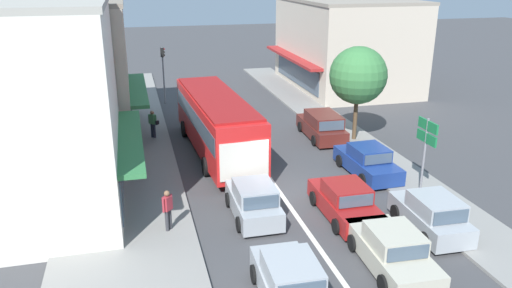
{
  "coord_description": "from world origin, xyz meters",
  "views": [
    {
      "loc": [
        -6.11,
        -20.14,
        9.59
      ],
      "look_at": [
        -0.27,
        2.89,
        1.2
      ],
      "focal_mm": 35.0,
      "sensor_mm": 36.0,
      "label": 1
    }
  ],
  "objects_px": {
    "traffic_light_downstreet": "(163,66)",
    "hatchback_queue_gap_filler": "(290,282)",
    "sedan_queue_far_back": "(392,251)",
    "directional_road_sign": "(426,139)",
    "sedan_adjacent_lane_lead": "(345,202)",
    "parked_sedan_kerb_second": "(367,162)",
    "parked_hatchback_kerb_front": "(431,215)",
    "hatchback_adjacent_lane_trail": "(254,201)",
    "street_tree_right": "(358,76)",
    "city_bus": "(216,120)",
    "pedestrian_with_handbag_near": "(153,122)",
    "parked_wagon_kerb_third": "(322,126)",
    "pedestrian_browsing_midblock": "(168,208)"
  },
  "relations": [
    {
      "from": "sedan_adjacent_lane_lead",
      "to": "pedestrian_browsing_midblock",
      "type": "height_order",
      "value": "pedestrian_browsing_midblock"
    },
    {
      "from": "hatchback_queue_gap_filler",
      "to": "traffic_light_downstreet",
      "type": "xyz_separation_m",
      "value": [
        -1.78,
        24.67,
        2.15
      ]
    },
    {
      "from": "parked_sedan_kerb_second",
      "to": "pedestrian_browsing_midblock",
      "type": "xyz_separation_m",
      "value": [
        -9.93,
        -3.43,
        0.4
      ]
    },
    {
      "from": "parked_hatchback_kerb_front",
      "to": "parked_wagon_kerb_third",
      "type": "height_order",
      "value": "parked_wagon_kerb_third"
    },
    {
      "from": "city_bus",
      "to": "pedestrian_with_handbag_near",
      "type": "xyz_separation_m",
      "value": [
        -3.24,
        3.16,
        -0.81
      ]
    },
    {
      "from": "street_tree_right",
      "to": "pedestrian_browsing_midblock",
      "type": "xyz_separation_m",
      "value": [
        -11.48,
        -8.28,
        -2.82
      ]
    },
    {
      "from": "hatchback_queue_gap_filler",
      "to": "parked_wagon_kerb_third",
      "type": "bearing_deg",
      "value": 65.16
    },
    {
      "from": "hatchback_queue_gap_filler",
      "to": "parked_hatchback_kerb_front",
      "type": "height_order",
      "value": "same"
    },
    {
      "from": "sedan_adjacent_lane_lead",
      "to": "directional_road_sign",
      "type": "xyz_separation_m",
      "value": [
        4.04,
        0.95,
        2.04
      ]
    },
    {
      "from": "city_bus",
      "to": "parked_sedan_kerb_second",
      "type": "xyz_separation_m",
      "value": [
        6.61,
        -4.77,
        -1.22
      ]
    },
    {
      "from": "city_bus",
      "to": "hatchback_queue_gap_filler",
      "type": "distance_m",
      "value": 13.4
    },
    {
      "from": "sedan_queue_far_back",
      "to": "street_tree_right",
      "type": "height_order",
      "value": "street_tree_right"
    },
    {
      "from": "parked_sedan_kerb_second",
      "to": "sedan_queue_far_back",
      "type": "bearing_deg",
      "value": -110.48
    },
    {
      "from": "parked_wagon_kerb_third",
      "to": "pedestrian_browsing_midblock",
      "type": "relative_size",
      "value": 2.8
    },
    {
      "from": "city_bus",
      "to": "sedan_queue_far_back",
      "type": "height_order",
      "value": "city_bus"
    },
    {
      "from": "sedan_queue_far_back",
      "to": "directional_road_sign",
      "type": "distance_m",
      "value": 6.58
    },
    {
      "from": "sedan_queue_far_back",
      "to": "pedestrian_with_handbag_near",
      "type": "xyz_separation_m",
      "value": [
        -6.99,
        15.61,
        0.4
      ]
    },
    {
      "from": "hatchback_adjacent_lane_trail",
      "to": "directional_road_sign",
      "type": "relative_size",
      "value": 1.03
    },
    {
      "from": "hatchback_adjacent_lane_trail",
      "to": "street_tree_right",
      "type": "bearing_deg",
      "value": 44.31
    },
    {
      "from": "traffic_light_downstreet",
      "to": "directional_road_sign",
      "type": "relative_size",
      "value": 1.17
    },
    {
      "from": "hatchback_adjacent_lane_trail",
      "to": "directional_road_sign",
      "type": "distance_m",
      "value": 7.9
    },
    {
      "from": "city_bus",
      "to": "sedan_adjacent_lane_lead",
      "type": "xyz_separation_m",
      "value": [
        3.73,
        -8.62,
        -1.22
      ]
    },
    {
      "from": "city_bus",
      "to": "parked_hatchback_kerb_front",
      "type": "distance_m",
      "value": 12.42
    },
    {
      "from": "traffic_light_downstreet",
      "to": "hatchback_queue_gap_filler",
      "type": "bearing_deg",
      "value": -85.87
    },
    {
      "from": "hatchback_queue_gap_filler",
      "to": "directional_road_sign",
      "type": "height_order",
      "value": "directional_road_sign"
    },
    {
      "from": "sedan_adjacent_lane_lead",
      "to": "parked_sedan_kerb_second",
      "type": "height_order",
      "value": "same"
    },
    {
      "from": "street_tree_right",
      "to": "sedan_adjacent_lane_lead",
      "type": "bearing_deg",
      "value": -116.98
    },
    {
      "from": "parked_wagon_kerb_third",
      "to": "sedan_queue_far_back",
      "type": "bearing_deg",
      "value": -101.54
    },
    {
      "from": "sedan_queue_far_back",
      "to": "street_tree_right",
      "type": "relative_size",
      "value": 0.77
    },
    {
      "from": "city_bus",
      "to": "parked_sedan_kerb_second",
      "type": "relative_size",
      "value": 2.58
    },
    {
      "from": "parked_sedan_kerb_second",
      "to": "street_tree_right",
      "type": "bearing_deg",
      "value": 72.32
    },
    {
      "from": "sedan_adjacent_lane_lead",
      "to": "hatchback_queue_gap_filler",
      "type": "height_order",
      "value": "hatchback_queue_gap_filler"
    },
    {
      "from": "directional_road_sign",
      "to": "parked_hatchback_kerb_front",
      "type": "bearing_deg",
      "value": -115.08
    },
    {
      "from": "sedan_adjacent_lane_lead",
      "to": "sedan_queue_far_back",
      "type": "bearing_deg",
      "value": -89.77
    },
    {
      "from": "traffic_light_downstreet",
      "to": "street_tree_right",
      "type": "height_order",
      "value": "street_tree_right"
    },
    {
      "from": "parked_sedan_kerb_second",
      "to": "pedestrian_with_handbag_near",
      "type": "bearing_deg",
      "value": 141.16
    },
    {
      "from": "hatchback_adjacent_lane_trail",
      "to": "parked_wagon_kerb_third",
      "type": "relative_size",
      "value": 0.81
    },
    {
      "from": "hatchback_queue_gap_filler",
      "to": "parked_hatchback_kerb_front",
      "type": "relative_size",
      "value": 1.0
    },
    {
      "from": "parked_sedan_kerb_second",
      "to": "pedestrian_with_handbag_near",
      "type": "height_order",
      "value": "pedestrian_with_handbag_near"
    },
    {
      "from": "city_bus",
      "to": "sedan_adjacent_lane_lead",
      "type": "relative_size",
      "value": 2.6
    },
    {
      "from": "parked_sedan_kerb_second",
      "to": "street_tree_right",
      "type": "relative_size",
      "value": 0.77
    },
    {
      "from": "street_tree_right",
      "to": "hatchback_adjacent_lane_trail",
      "type": "bearing_deg",
      "value": -135.69
    },
    {
      "from": "city_bus",
      "to": "parked_wagon_kerb_third",
      "type": "height_order",
      "value": "city_bus"
    },
    {
      "from": "parked_hatchback_kerb_front",
      "to": "parked_sedan_kerb_second",
      "type": "distance_m",
      "value": 5.8
    },
    {
      "from": "sedan_queue_far_back",
      "to": "directional_road_sign",
      "type": "relative_size",
      "value": 1.19
    },
    {
      "from": "parked_hatchback_kerb_front",
      "to": "directional_road_sign",
      "type": "relative_size",
      "value": 1.04
    },
    {
      "from": "directional_road_sign",
      "to": "pedestrian_browsing_midblock",
      "type": "distance_m",
      "value": 11.23
    },
    {
      "from": "hatchback_adjacent_lane_trail",
      "to": "parked_hatchback_kerb_front",
      "type": "relative_size",
      "value": 0.99
    },
    {
      "from": "hatchback_adjacent_lane_trail",
      "to": "parked_wagon_kerb_third",
      "type": "distance_m",
      "value": 10.82
    },
    {
      "from": "sedan_adjacent_lane_lead",
      "to": "pedestrian_with_handbag_near",
      "type": "height_order",
      "value": "pedestrian_with_handbag_near"
    }
  ]
}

